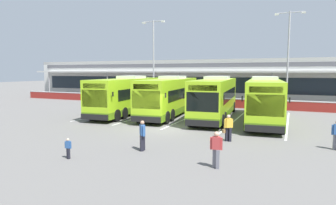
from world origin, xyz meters
The scene contains 18 objects.
ground_plane centered at (0.00, 0.00, 0.00)m, with size 200.00×200.00×0.00m, color #605E5B.
terminal_building centered at (0.00, 26.91, 3.01)m, with size 70.00×13.00×6.00m.
red_barrier_wall centered at (0.00, 14.50, 0.56)m, with size 60.00×0.40×1.10m.
coach_bus_leftmost centered at (-6.48, 5.60, 1.79)m, with size 3.88×12.33×3.78m.
coach_bus_left_centre centered at (-2.17, 6.25, 1.79)m, with size 3.88×12.33×3.78m.
coach_bus_centre centered at (2.27, 6.35, 1.79)m, with size 3.88×12.33×3.78m.
coach_bus_right_centre centered at (6.53, 5.99, 1.79)m, with size 3.88×12.33×3.78m.
bay_stripe_far_west centered at (-8.40, 6.00, 0.00)m, with size 0.14×13.00×0.01m, color silver.
bay_stripe_west centered at (-4.20, 6.00, 0.00)m, with size 0.14×13.00×0.01m, color silver.
bay_stripe_mid_west centered at (0.00, 6.00, 0.00)m, with size 0.14×13.00×0.01m, color silver.
bay_stripe_centre centered at (4.20, 6.00, 0.00)m, with size 0.14×13.00×0.01m, color silver.
bay_stripe_mid_east centered at (8.40, 6.00, 0.00)m, with size 0.14×13.00×0.01m, color silver.
pedestrian_with_handbag centered at (5.19, -2.03, 0.86)m, with size 0.63×0.48×1.62m.
pedestrian_in_dark_coat centered at (5.73, -7.11, 0.87)m, with size 0.54×0.29×1.62m.
pedestrian_child centered at (-1.14, -8.60, 0.54)m, with size 0.33×0.18×1.00m.
pedestrian_near_bin centered at (1.46, -5.93, 0.87)m, with size 0.45×0.44×1.62m.
lamp_post_west centered at (-8.72, 16.02, 6.29)m, with size 3.24×0.28×11.00m.
lamp_post_centre centered at (8.02, 17.00, 6.29)m, with size 3.24×0.28×11.00m.
Camera 1 is at (8.65, -19.08, 4.18)m, focal length 30.73 mm.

